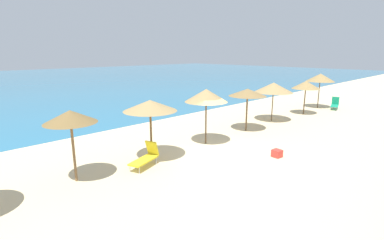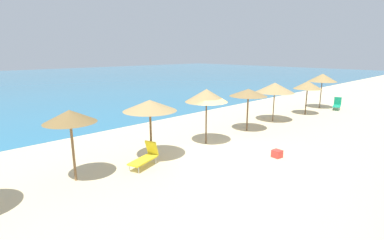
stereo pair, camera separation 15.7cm
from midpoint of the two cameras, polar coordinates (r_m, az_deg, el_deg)
name	(u,v)px [view 1 (the left image)]	position (r m, az deg, el deg)	size (l,w,h in m)	color
ground_plane	(225,153)	(14.40, 6.18, -6.55)	(160.00, 160.00, 0.00)	beige
sea_water	(3,84)	(54.39, -33.39, 6.00)	(160.00, 73.37, 0.01)	teal
beach_umbrella_2	(70,117)	(11.54, -23.27, 0.55)	(1.94, 1.94, 2.80)	brown
beach_umbrella_3	(150,106)	(12.98, -8.62, 2.81)	(2.41, 2.41, 2.80)	brown
beach_umbrella_4	(206,96)	(15.23, 2.52, 4.86)	(2.27, 2.27, 2.98)	brown
beach_umbrella_5	(248,93)	(18.21, 10.67, 5.34)	(2.33, 2.33, 2.66)	brown
beach_umbrella_6	(274,87)	(21.25, 15.60, 6.20)	(2.70, 2.70, 2.77)	brown
beach_umbrella_7	(306,85)	(24.45, 21.41, 6.47)	(2.15, 2.15, 2.66)	brown
beach_umbrella_8	(320,78)	(27.73, 23.87, 7.67)	(2.41, 2.41, 3.04)	brown
lounge_chair_0	(146,157)	(12.80, -9.43, -7.19)	(1.64, 1.03, 1.03)	yellow
lounge_chair_1	(335,104)	(28.01, 26.23, 2.81)	(1.45, 0.92, 1.04)	#199972
cooler_box	(277,153)	(14.33, 16.13, -6.36)	(0.41, 0.40, 0.36)	red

